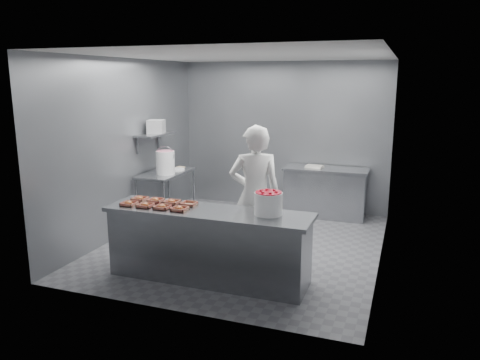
{
  "coord_description": "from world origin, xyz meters",
  "views": [
    {
      "loc": [
        2.25,
        -6.42,
        2.49
      ],
      "look_at": [
        0.0,
        -0.2,
        1.04
      ],
      "focal_mm": 35.0,
      "sensor_mm": 36.0,
      "label": 1
    }
  ],
  "objects_px": {
    "tray_4": "(140,199)",
    "tray_1": "(145,205)",
    "tray_2": "(162,207)",
    "tray_6": "(172,202)",
    "tray_0": "(129,203)",
    "tray_7": "(189,204)",
    "glaze_bucket": "(165,162)",
    "worker": "(255,195)",
    "appliance": "(156,126)",
    "service_counter": "(208,245)",
    "back_counter": "(325,192)",
    "strawberry_tub": "(268,202)",
    "tray_3": "(180,209)",
    "prep_table": "(166,189)",
    "tray_5": "(156,200)"
  },
  "relations": [
    {
      "from": "prep_table",
      "to": "glaze_bucket",
      "type": "bearing_deg",
      "value": -61.55
    },
    {
      "from": "tray_4",
      "to": "strawberry_tub",
      "type": "bearing_deg",
      "value": -1.68
    },
    {
      "from": "tray_1",
      "to": "worker",
      "type": "distance_m",
      "value": 1.45
    },
    {
      "from": "appliance",
      "to": "worker",
      "type": "bearing_deg",
      "value": -45.86
    },
    {
      "from": "tray_1",
      "to": "tray_5",
      "type": "distance_m",
      "value": 0.26
    },
    {
      "from": "back_counter",
      "to": "worker",
      "type": "height_order",
      "value": "worker"
    },
    {
      "from": "tray_3",
      "to": "tray_6",
      "type": "bearing_deg",
      "value": 133.05
    },
    {
      "from": "tray_6",
      "to": "glaze_bucket",
      "type": "distance_m",
      "value": 1.95
    },
    {
      "from": "service_counter",
      "to": "appliance",
      "type": "bearing_deg",
      "value": 132.69
    },
    {
      "from": "tray_6",
      "to": "glaze_bucket",
      "type": "bearing_deg",
      "value": 121.07
    },
    {
      "from": "glaze_bucket",
      "to": "appliance",
      "type": "bearing_deg",
      "value": 144.96
    },
    {
      "from": "tray_5",
      "to": "tray_4",
      "type": "bearing_deg",
      "value": 180.0
    },
    {
      "from": "worker",
      "to": "appliance",
      "type": "xyz_separation_m",
      "value": [
        -2.19,
        1.24,
        0.73
      ]
    },
    {
      "from": "tray_6",
      "to": "back_counter",
      "type": "bearing_deg",
      "value": 64.9
    },
    {
      "from": "tray_3",
      "to": "back_counter",
      "type": "bearing_deg",
      "value": 70.12
    },
    {
      "from": "prep_table",
      "to": "tray_5",
      "type": "relative_size",
      "value": 6.4
    },
    {
      "from": "back_counter",
      "to": "tray_7",
      "type": "bearing_deg",
      "value": -111.33
    },
    {
      "from": "back_counter",
      "to": "tray_1",
      "type": "bearing_deg",
      "value": -116.74
    },
    {
      "from": "tray_4",
      "to": "tray_0",
      "type": "bearing_deg",
      "value": -90.0
    },
    {
      "from": "tray_6",
      "to": "appliance",
      "type": "relative_size",
      "value": 0.62
    },
    {
      "from": "prep_table",
      "to": "tray_4",
      "type": "relative_size",
      "value": 6.4
    },
    {
      "from": "service_counter",
      "to": "back_counter",
      "type": "relative_size",
      "value": 1.73
    },
    {
      "from": "tray_1",
      "to": "worker",
      "type": "bearing_deg",
      "value": 36.43
    },
    {
      "from": "tray_4",
      "to": "tray_1",
      "type": "bearing_deg",
      "value": -46.95
    },
    {
      "from": "service_counter",
      "to": "tray_1",
      "type": "xyz_separation_m",
      "value": [
        -0.8,
        -0.13,
        0.47
      ]
    },
    {
      "from": "tray_0",
      "to": "worker",
      "type": "distance_m",
      "value": 1.65
    },
    {
      "from": "worker",
      "to": "prep_table",
      "type": "bearing_deg",
      "value": -52.81
    },
    {
      "from": "service_counter",
      "to": "prep_table",
      "type": "distance_m",
      "value": 2.56
    },
    {
      "from": "tray_6",
      "to": "glaze_bucket",
      "type": "xyz_separation_m",
      "value": [
        -1.0,
        1.67,
        0.18
      ]
    },
    {
      "from": "service_counter",
      "to": "prep_table",
      "type": "bearing_deg",
      "value": 130.24
    },
    {
      "from": "worker",
      "to": "appliance",
      "type": "distance_m",
      "value": 2.62
    },
    {
      "from": "tray_0",
      "to": "worker",
      "type": "xyz_separation_m",
      "value": [
        1.41,
        0.86,
        0.02
      ]
    },
    {
      "from": "tray_4",
      "to": "strawberry_tub",
      "type": "height_order",
      "value": "strawberry_tub"
    },
    {
      "from": "tray_0",
      "to": "appliance",
      "type": "height_order",
      "value": "appliance"
    },
    {
      "from": "strawberry_tub",
      "to": "tray_4",
      "type": "bearing_deg",
      "value": 178.32
    },
    {
      "from": "tray_2",
      "to": "tray_6",
      "type": "height_order",
      "value": "same"
    },
    {
      "from": "tray_1",
      "to": "tray_3",
      "type": "bearing_deg",
      "value": 0.0
    },
    {
      "from": "appliance",
      "to": "tray_6",
      "type": "bearing_deg",
      "value": -72.06
    },
    {
      "from": "tray_0",
      "to": "tray_7",
      "type": "relative_size",
      "value": 1.0
    },
    {
      "from": "strawberry_tub",
      "to": "tray_6",
      "type": "bearing_deg",
      "value": 177.71
    },
    {
      "from": "tray_2",
      "to": "appliance",
      "type": "relative_size",
      "value": 0.62
    },
    {
      "from": "service_counter",
      "to": "tray_1",
      "type": "distance_m",
      "value": 0.94
    },
    {
      "from": "glaze_bucket",
      "to": "strawberry_tub",
      "type": "bearing_deg",
      "value": -36.58
    },
    {
      "from": "back_counter",
      "to": "tray_6",
      "type": "height_order",
      "value": "tray_6"
    },
    {
      "from": "tray_1",
      "to": "tray_5",
      "type": "relative_size",
      "value": 1.0
    },
    {
      "from": "worker",
      "to": "tray_7",
      "type": "bearing_deg",
      "value": 19.69
    },
    {
      "from": "tray_0",
      "to": "tray_2",
      "type": "xyz_separation_m",
      "value": [
        0.48,
        0.0,
        0.0
      ]
    },
    {
      "from": "tray_7",
      "to": "strawberry_tub",
      "type": "xyz_separation_m",
      "value": [
        1.07,
        -0.05,
        0.13
      ]
    },
    {
      "from": "prep_table",
      "to": "tray_0",
      "type": "bearing_deg",
      "value": -73.69
    },
    {
      "from": "tray_4",
      "to": "appliance",
      "type": "height_order",
      "value": "appliance"
    }
  ]
}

